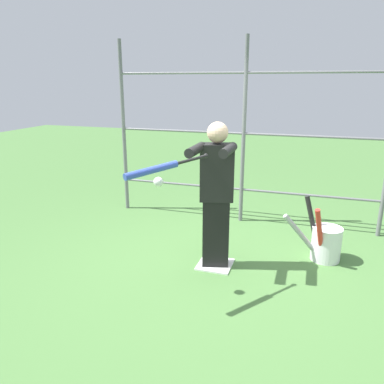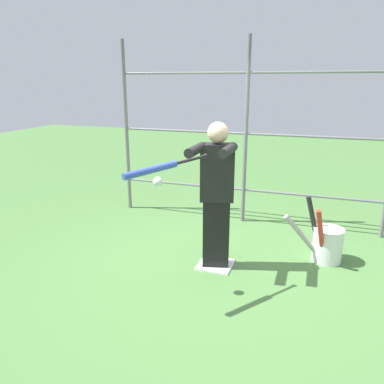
% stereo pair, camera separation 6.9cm
% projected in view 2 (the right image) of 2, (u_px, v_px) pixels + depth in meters
% --- Properties ---
extents(ground_plane, '(24.00, 24.00, 0.00)m').
position_uv_depth(ground_plane, '(215.00, 265.00, 4.52)').
color(ground_plane, '#4C7A3D').
extents(home_plate, '(0.40, 0.40, 0.02)m').
position_uv_depth(home_plate, '(215.00, 265.00, 4.51)').
color(home_plate, white).
rests_on(home_plate, ground).
extents(fence_backstop, '(4.06, 0.06, 2.77)m').
position_uv_depth(fence_backstop, '(246.00, 134.00, 5.57)').
color(fence_backstop, slate).
rests_on(fence_backstop, ground).
extents(batter, '(0.43, 0.65, 1.72)m').
position_uv_depth(batter, '(216.00, 192.00, 4.24)').
color(batter, black).
rests_on(batter, ground).
extents(baseball_bat_swinging, '(0.56, 0.79, 0.14)m').
position_uv_depth(baseball_bat_swinging, '(158.00, 168.00, 3.39)').
color(baseball_bat_swinging, black).
extents(softball_in_flight, '(0.10, 0.10, 0.10)m').
position_uv_depth(softball_in_flight, '(158.00, 182.00, 3.62)').
color(softball_in_flight, white).
extents(bat_bucket, '(0.72, 0.52, 0.79)m').
position_uv_depth(bat_bucket, '(326.00, 243.00, 4.57)').
color(bat_bucket, white).
rests_on(bat_bucket, ground).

